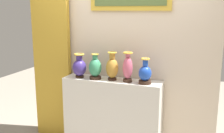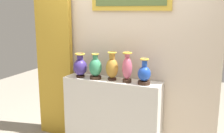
{
  "view_description": "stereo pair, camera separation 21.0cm",
  "coord_description": "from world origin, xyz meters",
  "px_view_note": "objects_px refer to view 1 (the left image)",
  "views": [
    {
      "loc": [
        1.16,
        -3.23,
        1.91
      ],
      "look_at": [
        0.0,
        0.0,
        1.18
      ],
      "focal_mm": 42.8,
      "sensor_mm": 36.0,
      "label": 1
    },
    {
      "loc": [
        1.36,
        -3.15,
        1.91
      ],
      "look_at": [
        0.0,
        0.0,
        1.18
      ],
      "focal_mm": 42.8,
      "sensor_mm": 36.0,
      "label": 2
    }
  ],
  "objects_px": {
    "vase_ochre": "(112,67)",
    "vase_rose": "(128,68)",
    "vase_jade": "(95,68)",
    "vase_sapphire": "(145,73)",
    "vase_indigo": "(79,67)"
  },
  "relations": [
    {
      "from": "vase_rose",
      "to": "vase_sapphire",
      "type": "xyz_separation_m",
      "value": [
        0.23,
        -0.01,
        -0.05
      ]
    },
    {
      "from": "vase_ochre",
      "to": "vase_rose",
      "type": "relative_size",
      "value": 0.96
    },
    {
      "from": "vase_rose",
      "to": "vase_indigo",
      "type": "bearing_deg",
      "value": -179.46
    },
    {
      "from": "vase_indigo",
      "to": "vase_rose",
      "type": "bearing_deg",
      "value": 0.54
    },
    {
      "from": "vase_rose",
      "to": "vase_ochre",
      "type": "bearing_deg",
      "value": 174.18
    },
    {
      "from": "vase_jade",
      "to": "vase_sapphire",
      "type": "xyz_separation_m",
      "value": [
        0.68,
        0.0,
        -0.02
      ]
    },
    {
      "from": "vase_jade",
      "to": "vase_indigo",
      "type": "bearing_deg",
      "value": 179.84
    },
    {
      "from": "vase_indigo",
      "to": "vase_sapphire",
      "type": "relative_size",
      "value": 1.01
    },
    {
      "from": "vase_jade",
      "to": "vase_sapphire",
      "type": "height_order",
      "value": "vase_jade"
    },
    {
      "from": "vase_indigo",
      "to": "vase_jade",
      "type": "relative_size",
      "value": 0.97
    },
    {
      "from": "vase_sapphire",
      "to": "vase_ochre",
      "type": "bearing_deg",
      "value": 176.27
    },
    {
      "from": "vase_jade",
      "to": "vase_ochre",
      "type": "height_order",
      "value": "vase_ochre"
    },
    {
      "from": "vase_indigo",
      "to": "vase_jade",
      "type": "xyz_separation_m",
      "value": [
        0.23,
        -0.0,
        0.0
      ]
    },
    {
      "from": "vase_indigo",
      "to": "vase_sapphire",
      "type": "distance_m",
      "value": 0.91
    },
    {
      "from": "vase_jade",
      "to": "vase_rose",
      "type": "distance_m",
      "value": 0.45
    }
  ]
}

